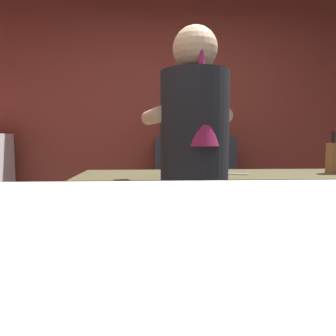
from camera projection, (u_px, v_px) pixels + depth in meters
wall_back at (172, 117)px, 3.50m from camera, size 5.20×0.10×2.70m
prep_counter at (239, 239)px, 2.11m from camera, size 2.10×0.60×0.88m
back_shelf at (194, 191)px, 3.31m from camera, size 0.82×0.36×1.13m
bartender at (195, 169)px, 1.59m from camera, size 0.48×0.54×1.66m
knife_block at (336, 158)px, 2.06m from camera, size 0.10×0.08×0.28m
mixing_bowl at (186, 170)px, 2.05m from camera, size 0.19×0.19×0.05m
chefs_knife at (229, 174)px, 2.01m from camera, size 0.24×0.09×0.01m
bottle_olive_oil at (173, 129)px, 3.29m from camera, size 0.06×0.06×0.21m
bottle_soy at (164, 130)px, 3.15m from camera, size 0.05×0.05×0.17m
bottle_vinegar at (219, 129)px, 3.23m from camera, size 0.06×0.06×0.21m
bottle_hot_sauce at (205, 128)px, 3.24m from camera, size 0.05×0.05×0.23m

